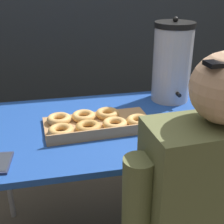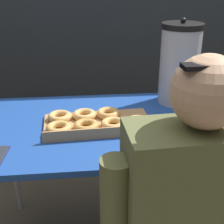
% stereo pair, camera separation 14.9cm
% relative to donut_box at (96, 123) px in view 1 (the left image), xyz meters
% --- Properties ---
extents(back_wall, '(6.00, 0.11, 2.41)m').
position_rel_donut_box_xyz_m(back_wall, '(0.11, 1.04, 0.41)').
color(back_wall, '#23282D').
rests_on(back_wall, ground).
extents(folding_table, '(1.32, 0.77, 0.78)m').
position_rel_donut_box_xyz_m(folding_table, '(0.11, 0.03, -0.07)').
color(folding_table, '#1E479E').
rests_on(folding_table, ground).
extents(donut_box, '(0.52, 0.29, 0.05)m').
position_rel_donut_box_xyz_m(donut_box, '(0.00, 0.00, 0.00)').
color(donut_box, tan).
rests_on(donut_box, folding_table).
extents(coffee_urn, '(0.22, 0.25, 0.46)m').
position_rel_donut_box_xyz_m(coffee_urn, '(0.47, 0.26, 0.20)').
color(coffee_urn, '#B7B7BC').
rests_on(coffee_urn, folding_table).
extents(cell_phone, '(0.08, 0.15, 0.01)m').
position_rel_donut_box_xyz_m(cell_phone, '(-0.40, -0.23, -0.02)').
color(cell_phone, '#2D334C').
rests_on(cell_phone, folding_table).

